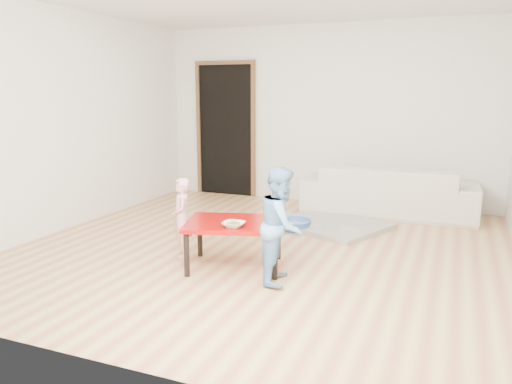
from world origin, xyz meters
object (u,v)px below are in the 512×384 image
Objects in this scene: bowl at (234,225)px; child_blue at (282,225)px; sofa at (389,190)px; basin at (294,225)px; red_table at (235,244)px; child_pink at (181,218)px.

bowl is 0.19× the size of child_blue.
sofa reaches higher than basin.
sofa is 3.04m from bowl.
sofa is 2.91m from child_blue.
bowl is at bearing -91.84° from basin.
child_blue reaches higher than bowl.
sofa is at bearing 68.38° from red_table.
child_blue is at bearing -76.03° from basin.
child_blue is at bearing -18.09° from red_table.
sofa is at bearing 71.00° from bowl.
sofa reaches higher than red_table.
bowl is (-0.99, -2.87, 0.14)m from sofa.
child_blue is 2.43× the size of basin.
sofa is 11.45× the size of bowl.
child_pink is at bearing 67.32° from child_blue.
child_pink reaches higher than red_table.
sofa is 3.10m from child_pink.
basin is at bearing 52.25° from sofa.
basin is at bearing 84.91° from red_table.
child_pink is at bearing -119.45° from basin.
child_blue reaches higher than basin.
sofa is at bearing -20.56° from child_blue.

